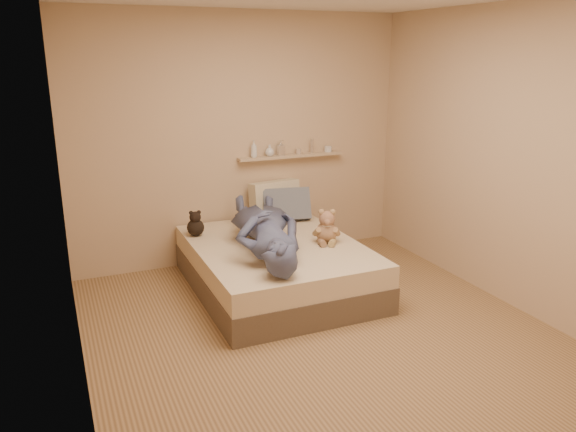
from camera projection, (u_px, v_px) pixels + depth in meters
name	position (u px, v px, depth m)	size (l,w,h in m)	color
room	(322.00, 174.00, 4.21)	(3.80, 3.80, 3.80)	#9A794F
bed	(276.00, 267.00, 5.33)	(1.50, 1.90, 0.45)	brown
game_console	(279.00, 251.00, 4.66)	(0.17, 0.12, 0.05)	silver
teddy_bear	(327.00, 229.00, 5.26)	(0.27, 0.27, 0.34)	tan
dark_plush	(195.00, 225.00, 5.47)	(0.17, 0.17, 0.26)	black
pillow_cream	(275.00, 200.00, 6.06)	(0.55, 0.16, 0.40)	beige
pillow_grey	(286.00, 205.00, 5.98)	(0.50, 0.14, 0.34)	slate
person	(265.00, 229.00, 5.07)	(0.60, 1.65, 0.40)	#475270
wall_shelf	(291.00, 156.00, 6.09)	(1.20, 0.12, 0.03)	tan
shelf_bottles	(280.00, 149.00, 6.02)	(0.95, 0.13, 0.18)	silver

